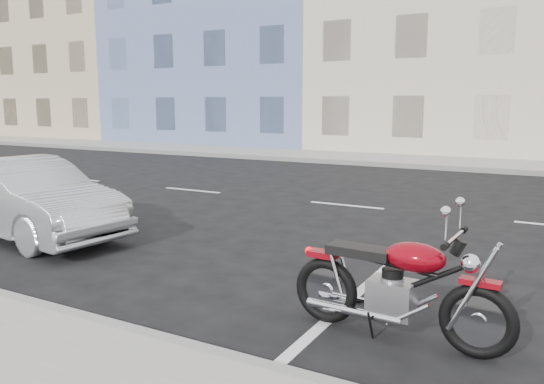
{
  "coord_description": "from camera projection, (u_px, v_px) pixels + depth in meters",
  "views": [
    {
      "loc": [
        1.89,
        -10.23,
        2.09
      ],
      "look_at": [
        -1.85,
        -3.47,
        0.8
      ],
      "focal_mm": 35.0,
      "sensor_mm": 36.0,
      "label": 1
    }
  ],
  "objects": [
    {
      "name": "ground",
      "position": [
        445.0,
        215.0,
        10.08
      ],
      "size": [
        120.0,
        120.0,
        0.0
      ],
      "primitive_type": "plane",
      "color": "black",
      "rests_on": "ground"
    },
    {
      "name": "sidewalk_far",
      "position": [
        355.0,
        158.0,
        19.96
      ],
      "size": [
        80.0,
        3.4,
        0.15
      ],
      "primitive_type": "cube",
      "color": "gray",
      "rests_on": "ground"
    },
    {
      "name": "curb_far",
      "position": [
        338.0,
        162.0,
        18.49
      ],
      "size": [
        80.0,
        0.12,
        0.16
      ],
      "primitive_type": "cube",
      "color": "gray",
      "rests_on": "ground"
    },
    {
      "name": "bldg_far_west",
      "position": [
        100.0,
        45.0,
        35.58
      ],
      "size": [
        12.0,
        12.0,
        12.0
      ],
      "primitive_type": "cube",
      "color": "tan",
      "rests_on": "ground"
    },
    {
      "name": "bldg_blue",
      "position": [
        253.0,
        24.0,
        29.76
      ],
      "size": [
        12.0,
        12.0,
        13.0
      ],
      "primitive_type": "cube",
      "color": "#5E73A3",
      "rests_on": "ground"
    },
    {
      "name": "bldg_cream",
      "position": [
        479.0,
        23.0,
        24.15
      ],
      "size": [
        12.0,
        12.0,
        11.5
      ],
      "primitive_type": "cube",
      "color": "beige",
      "rests_on": "ground"
    },
    {
      "name": "motorcycle",
      "position": [
        482.0,
        305.0,
        4.32
      ],
      "size": [
        2.03,
        0.67,
        1.02
      ],
      "rotation": [
        0.0,
        0.0,
        -0.06
      ],
      "color": "black",
      "rests_on": "ground"
    },
    {
      "name": "sedan_silver",
      "position": [
        26.0,
        198.0,
        8.32
      ],
      "size": [
        3.91,
        1.77,
        1.24
      ],
      "primitive_type": "imported",
      "rotation": [
        0.0,
        0.0,
        1.45
      ],
      "color": "#A0A3A7",
      "rests_on": "ground"
    }
  ]
}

